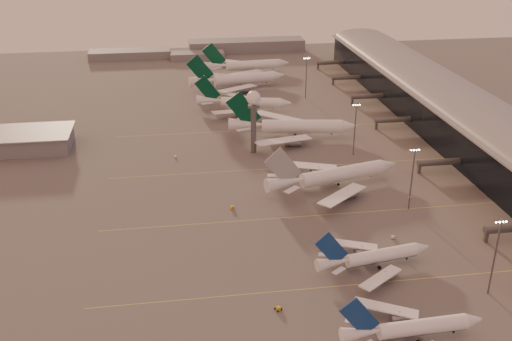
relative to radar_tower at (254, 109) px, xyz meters
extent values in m
plane|color=#595656|center=(-5.00, -120.00, -20.95)|extent=(700.00, 700.00, 0.00)
cube|color=#D9D34C|center=(25.00, -110.00, -20.94)|extent=(180.00, 0.25, 0.02)
cube|color=#D9D34C|center=(25.00, -65.00, -20.94)|extent=(180.00, 0.25, 0.02)
cube|color=#D9D34C|center=(25.00, -20.00, -20.94)|extent=(180.00, 0.25, 0.02)
cube|color=#D9D34C|center=(25.00, 30.00, -20.94)|extent=(180.00, 0.25, 0.02)
cube|color=black|center=(103.00, -10.00, -11.95)|extent=(36.00, 360.00, 18.00)
cylinder|color=slate|center=(103.00, -10.00, -2.95)|extent=(10.08, 360.00, 10.08)
cube|color=slate|center=(103.00, -10.00, -2.75)|extent=(40.00, 362.00, 0.80)
cube|color=#53555A|center=(67.00, -92.00, -18.75)|extent=(1.20, 1.20, 4.40)
cylinder|color=#53555A|center=(77.00, -34.00, -16.45)|extent=(22.00, 2.80, 2.80)
cube|color=#53555A|center=(67.00, -34.00, -18.75)|extent=(1.20, 1.20, 4.40)
cylinder|color=#53555A|center=(77.00, 22.00, -16.45)|extent=(22.00, 2.80, 2.80)
cube|color=#53555A|center=(67.00, 22.00, -18.75)|extent=(1.20, 1.20, 4.40)
cylinder|color=#53555A|center=(77.00, 64.00, -16.45)|extent=(22.00, 2.80, 2.80)
cube|color=#53555A|center=(67.00, 64.00, -18.75)|extent=(1.20, 1.20, 4.40)
cylinder|color=#53555A|center=(77.00, 106.00, -16.45)|extent=(22.00, 2.80, 2.80)
cube|color=#53555A|center=(67.00, 106.00, -18.75)|extent=(1.20, 1.20, 4.40)
cylinder|color=#53555A|center=(77.00, 146.00, -16.45)|extent=(22.00, 2.80, 2.80)
cube|color=#53555A|center=(67.00, 146.00, -18.75)|extent=(1.20, 1.20, 4.40)
cylinder|color=#53555A|center=(0.00, 0.00, -9.95)|extent=(2.60, 2.60, 22.00)
cylinder|color=#53555A|center=(0.00, 0.00, 1.55)|extent=(5.20, 5.20, 1.20)
sphere|color=white|center=(0.00, 0.00, 5.45)|extent=(6.40, 6.40, 6.40)
cylinder|color=#53555A|center=(0.00, 0.00, 9.15)|extent=(0.16, 0.16, 2.00)
cylinder|color=#53555A|center=(53.00, -120.00, -8.45)|extent=(0.56, 0.56, 25.00)
cube|color=#53555A|center=(53.00, -120.00, 3.55)|extent=(3.60, 0.25, 0.25)
sphere|color=#FFEABF|center=(51.50, -120.00, 3.15)|extent=(0.56, 0.56, 0.56)
sphere|color=#FFEABF|center=(52.50, -120.00, 3.15)|extent=(0.56, 0.56, 0.56)
sphere|color=#FFEABF|center=(53.50, -120.00, 3.15)|extent=(0.56, 0.56, 0.56)
sphere|color=#FFEABF|center=(54.50, -120.00, 3.15)|extent=(0.56, 0.56, 0.56)
cylinder|color=#53555A|center=(50.00, -65.00, -8.45)|extent=(0.56, 0.56, 25.00)
cube|color=#53555A|center=(50.00, -65.00, 3.55)|extent=(3.60, 0.25, 0.25)
sphere|color=#FFEABF|center=(48.50, -65.00, 3.15)|extent=(0.56, 0.56, 0.56)
sphere|color=#FFEABF|center=(49.50, -65.00, 3.15)|extent=(0.56, 0.56, 0.56)
sphere|color=#FFEABF|center=(50.50, -65.00, 3.15)|extent=(0.56, 0.56, 0.56)
sphere|color=#FFEABF|center=(51.50, -65.00, 3.15)|extent=(0.56, 0.56, 0.56)
cylinder|color=#53555A|center=(45.00, -10.00, -8.45)|extent=(0.56, 0.56, 25.00)
cube|color=#53555A|center=(45.00, -10.00, 3.55)|extent=(3.60, 0.25, 0.25)
sphere|color=#FFEABF|center=(43.50, -10.00, 3.15)|extent=(0.56, 0.56, 0.56)
sphere|color=#FFEABF|center=(44.50, -10.00, 3.15)|extent=(0.56, 0.56, 0.56)
sphere|color=#FFEABF|center=(45.50, -10.00, 3.15)|extent=(0.56, 0.56, 0.56)
sphere|color=#FFEABF|center=(46.50, -10.00, 3.15)|extent=(0.56, 0.56, 0.56)
cylinder|color=#53555A|center=(43.00, 80.00, -8.45)|extent=(0.56, 0.56, 25.00)
cube|color=#53555A|center=(43.00, 80.00, 3.55)|extent=(3.60, 0.25, 0.25)
sphere|color=#FFEABF|center=(41.50, 80.00, 3.15)|extent=(0.56, 0.56, 0.56)
sphere|color=#FFEABF|center=(42.50, 80.00, 3.15)|extent=(0.56, 0.56, 0.56)
sphere|color=#FFEABF|center=(43.50, 80.00, 3.15)|extent=(0.56, 0.56, 0.56)
sphere|color=#FFEABF|center=(44.50, 80.00, 3.15)|extent=(0.56, 0.56, 0.56)
cube|color=slate|center=(-65.00, 200.00, -17.95)|extent=(60.00, 18.00, 6.00)
cube|color=slate|center=(25.00, 210.00, -16.45)|extent=(90.00, 20.00, 9.00)
cube|color=slate|center=(-15.00, 190.00, -18.45)|extent=(40.00, 15.00, 5.00)
cylinder|color=white|center=(25.15, -136.56, -17.55)|extent=(24.59, 5.14, 4.16)
cylinder|color=navy|center=(25.15, -136.56, -18.49)|extent=(24.06, 3.96, 3.00)
cone|color=white|center=(39.73, -135.98, -17.55)|extent=(4.89, 4.35, 4.16)
cone|color=white|center=(7.82, -137.26, -17.03)|extent=(10.41, 4.57, 4.16)
cube|color=white|center=(18.74, -126.57, -18.28)|extent=(17.71, 11.36, 1.31)
cylinder|color=slate|center=(21.82, -128.87, -20.18)|extent=(4.84, 2.89, 2.70)
cube|color=slate|center=(21.82, -128.87, -19.01)|extent=(0.34, 0.29, 1.66)
cube|color=navy|center=(7.31, -137.28, -11.89)|extent=(11.43, 0.84, 12.40)
cube|color=white|center=(7.66, -132.53, -16.93)|extent=(5.05, 3.53, 0.27)
cylinder|color=black|center=(34.43, -136.19, -20.40)|extent=(0.55, 0.55, 1.10)
cylinder|color=black|center=(23.09, -134.23, -20.35)|extent=(1.23, 0.60, 1.20)
cylinder|color=white|center=(26.49, -101.12, -17.56)|extent=(24.74, 8.07, 4.15)
cylinder|color=navy|center=(26.49, -101.12, -18.50)|extent=(24.07, 6.84, 2.99)
cone|color=white|center=(40.85, -98.75, -17.56)|extent=(5.33, 4.87, 4.15)
cone|color=white|center=(9.41, -103.94, -17.04)|extent=(10.77, 5.76, 4.15)
cube|color=white|center=(22.25, -112.18, -18.29)|extent=(16.50, 13.96, 1.31)
cylinder|color=slate|center=(24.79, -109.31, -20.18)|extent=(5.10, 3.43, 2.70)
cube|color=slate|center=(24.79, -109.31, -19.02)|extent=(0.37, 0.32, 1.66)
cube|color=white|center=(18.92, -92.02, -18.29)|extent=(18.02, 9.51, 1.31)
cylinder|color=slate|center=(22.24, -93.92, -20.18)|extent=(5.10, 3.43, 2.70)
cube|color=slate|center=(22.24, -93.92, -19.02)|extent=(0.37, 0.32, 1.66)
cube|color=navy|center=(8.91, -104.03, -11.91)|extent=(11.31, 2.23, 12.37)
cube|color=white|center=(10.22, -108.59, -16.94)|extent=(4.87, 4.18, 0.27)
cube|color=white|center=(8.68, -99.28, -16.94)|extent=(5.03, 3.05, 0.27)
cylinder|color=black|center=(35.63, -99.61, -20.40)|extent=(0.55, 0.55, 1.09)
cylinder|color=black|center=(24.16, -99.07, -20.35)|extent=(1.27, 0.73, 1.20)
cylinder|color=black|center=(24.94, -103.81, -20.35)|extent=(1.27, 0.73, 1.20)
cylinder|color=white|center=(30.80, -40.79, -16.94)|extent=(37.24, 14.84, 5.78)
cylinder|color=white|center=(30.80, -40.79, -18.24)|extent=(36.12, 13.09, 4.16)
cone|color=white|center=(52.16, -35.27, -16.94)|extent=(8.37, 7.38, 5.78)
cone|color=white|center=(5.40, -47.35, -16.22)|extent=(16.45, 9.47, 5.78)
cube|color=white|center=(25.92, -57.93, -17.95)|extent=(23.72, 22.46, 1.72)
cylinder|color=slate|center=(29.34, -53.29, -20.30)|extent=(7.87, 5.43, 3.75)
cube|color=slate|center=(29.34, -53.29, -18.96)|extent=(0.33, 0.30, 2.31)
cube|color=white|center=(18.23, -28.16, -17.95)|extent=(27.24, 12.18, 1.72)
cylinder|color=slate|center=(23.46, -30.56, -20.30)|extent=(7.87, 5.43, 3.75)
cube|color=slate|center=(23.46, -30.56, -18.96)|extent=(0.33, 0.30, 2.31)
cube|color=#9A9DA2|center=(4.65, -47.55, -9.40)|extent=(15.58, 4.32, 17.14)
cube|color=white|center=(6.89, -54.36, -16.08)|extent=(7.18, 6.69, 0.23)
cube|color=white|center=(3.31, -40.50, -16.08)|extent=(7.55, 4.06, 0.23)
cylinder|color=black|center=(44.40, -37.27, -20.48)|extent=(0.47, 0.47, 0.93)
cylinder|color=black|center=(27.40, -39.55, -20.44)|extent=(1.11, 0.71, 1.02)
cylinder|color=black|center=(28.43, -43.52, -20.44)|extent=(1.11, 0.71, 1.02)
cylinder|color=white|center=(26.42, 16.31, -16.47)|extent=(39.79, 12.30, 6.34)
cylinder|color=white|center=(26.42, 16.31, -17.90)|extent=(38.74, 10.43, 4.56)
cone|color=white|center=(49.58, 12.71, -16.47)|extent=(8.49, 7.43, 6.34)
cone|color=white|center=(-1.13, 20.60, -15.68)|extent=(17.25, 8.79, 6.34)
cube|color=white|center=(14.31, 1.47, -17.58)|extent=(29.11, 15.60, 1.88)
cylinder|color=slate|center=(19.66, 4.59, -20.18)|extent=(8.15, 5.24, 4.12)
cube|color=slate|center=(19.66, 4.59, -18.69)|extent=(0.37, 0.32, 2.53)
cube|color=white|center=(19.39, 34.13, -17.58)|extent=(26.79, 22.39, 1.88)
cylinder|color=slate|center=(23.54, 29.53, -20.18)|extent=(8.15, 5.24, 4.12)
cube|color=slate|center=(23.54, 29.53, -18.69)|extent=(0.37, 0.32, 2.53)
cube|color=#033A24|center=(-1.94, 20.72, -8.11)|extent=(17.28, 3.06, 18.75)
cube|color=white|center=(-2.57, 13.13, -15.52)|extent=(8.11, 4.97, 0.27)
cube|color=white|center=(-0.24, 28.15, -15.52)|extent=(7.87, 6.68, 0.27)
cylinder|color=black|center=(41.17, 14.02, -20.40)|extent=(0.55, 0.55, 1.09)
cylinder|color=black|center=(23.66, 19.17, -20.35)|extent=(1.27, 0.72, 1.20)
cylinder|color=black|center=(22.92, 14.42, -20.35)|extent=(1.27, 0.72, 1.20)
cylinder|color=white|center=(7.28, 61.86, -17.20)|extent=(33.24, 12.29, 5.30)
cylinder|color=white|center=(7.28, 61.86, -18.39)|extent=(32.27, 10.70, 3.82)
cone|color=white|center=(26.43, 57.61, -17.20)|extent=(7.36, 6.55, 5.30)
cone|color=white|center=(-15.49, 66.90, -16.54)|extent=(14.60, 8.16, 5.30)
cube|color=white|center=(-3.61, 50.11, -18.13)|extent=(24.47, 11.71, 1.57)
cylinder|color=slate|center=(1.02, 52.43, -20.31)|extent=(6.96, 4.74, 3.45)
cube|color=slate|center=(1.02, 52.43, -19.06)|extent=(0.32, 0.28, 2.12)
cube|color=white|center=(2.37, 77.11, -18.13)|extent=(21.74, 19.70, 1.57)
cylinder|color=slate|center=(5.59, 73.05, -20.31)|extent=(6.96, 4.74, 3.45)
cube|color=slate|center=(5.59, 73.05, -19.06)|extent=(0.32, 0.28, 2.12)
cube|color=#033A24|center=(-16.16, 67.05, -10.21)|extent=(14.31, 3.47, 15.69)
cube|color=white|center=(-17.09, 60.74, -16.41)|extent=(6.74, 3.81, 0.23)
cube|color=white|center=(-14.34, 73.17, -16.41)|extent=(6.46, 5.83, 0.23)
cylinder|color=black|center=(19.48, 59.15, -20.49)|extent=(0.46, 0.46, 0.91)
cylinder|color=black|center=(5.13, 64.39, -20.45)|extent=(1.08, 0.66, 1.01)
cylinder|color=black|center=(4.26, 60.47, -20.45)|extent=(1.08, 0.66, 1.01)
cylinder|color=white|center=(10.01, 108.80, -16.54)|extent=(39.16, 12.78, 6.24)
cylinder|color=white|center=(10.01, 108.80, -17.94)|extent=(38.10, 10.93, 4.49)
cone|color=white|center=(32.74, 112.77, -16.54)|extent=(8.44, 7.43, 6.24)
cone|color=white|center=(-17.02, 104.09, -15.76)|extent=(17.04, 8.93, 6.24)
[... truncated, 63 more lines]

